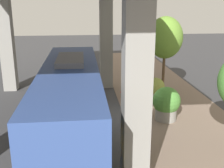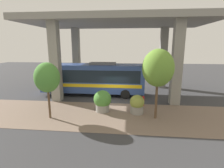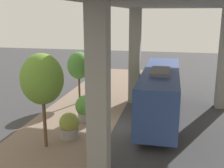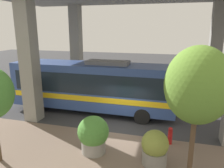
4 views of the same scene
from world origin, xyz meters
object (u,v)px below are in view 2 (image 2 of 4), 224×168
Objects in this scene: fire_hydrant at (143,101)px; street_tree_near at (158,68)px; bus at (93,78)px; planter_front at (137,104)px; street_tree_far at (47,78)px; planter_middle at (103,101)px.

fire_hydrant is 4.51m from street_tree_near.
street_tree_near is (-6.03, -6.16, 1.90)m from bus.
planter_front is 7.37m from street_tree_far.
planter_middle is 0.43× the size of street_tree_far.
street_tree_near is at bearing -165.12° from fire_hydrant.
street_tree_near is 8.22m from street_tree_far.
bus is at bearing -16.42° from street_tree_far.
planter_front is (-1.92, 0.64, 0.30)m from fire_hydrant.
fire_hydrant is at bearing 14.88° from street_tree_near.
fire_hydrant is 3.99m from planter_middle.
bus is 12.04× the size of fire_hydrant.
street_tree_far is (-6.77, 2.00, 1.18)m from bus.
street_tree_near is at bearing -134.40° from bus.
street_tree_far reaches higher than bus.
street_tree_far is at bearing 115.65° from fire_hydrant.
fire_hydrant is at bearing -18.38° from planter_front.
street_tree_near is at bearing -103.65° from planter_middle.
planter_middle is (0.15, 2.91, 0.16)m from planter_front.
planter_front is at bearing -137.12° from bus.
planter_front reaches higher than fire_hydrant.
fire_hydrant is 0.22× the size of street_tree_far.
street_tree_near is 1.23× the size of street_tree_far.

